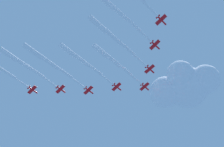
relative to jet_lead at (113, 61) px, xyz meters
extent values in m
cylinder|color=red|center=(14.37, 33.41, 0.06)|extent=(4.75, 8.82, 1.36)
cone|color=white|center=(16.33, 38.07, 0.06)|extent=(1.69, 1.70, 1.29)
cylinder|color=black|center=(12.52, 29.04, 0.06)|extent=(1.17, 0.95, 1.02)
ellipsoid|color=black|center=(15.02, 35.29, 0.51)|extent=(1.58, 2.11, 0.86)
cube|color=red|center=(14.17, 32.91, 0.01)|extent=(8.54, 5.65, 2.41)
cube|color=white|center=(10.74, 34.36, -0.96)|extent=(1.54, 2.39, 0.29)
cube|color=white|center=(17.57, 31.48, 1.12)|extent=(1.54, 2.39, 0.29)
cube|color=red|center=(12.90, 29.93, 0.06)|extent=(3.29, 2.22, 0.96)
cube|color=white|center=(12.66, 30.03, 0.98)|extent=(1.12, 1.53, 1.86)
cylinder|color=white|center=(9.97, 23.02, 0.06)|extent=(7.18, 13.89, 1.73)
cylinder|color=white|center=(5.38, 11.41, 0.14)|extent=(7.97, 14.22, 2.59)
cylinder|color=white|center=(0.15, 0.08, 0.03)|extent=(8.77, 14.56, 3.45)
cylinder|color=white|center=(-5.10, -11.25, -0.09)|extent=(9.56, 14.90, 4.32)
cylinder|color=red|center=(-5.91, 26.53, 0.02)|extent=(4.85, 8.80, 1.37)
cone|color=white|center=(-3.90, 31.16, 0.02)|extent=(1.71, 1.71, 1.30)
cylinder|color=black|center=(-7.81, 22.17, 0.02)|extent=(1.18, 0.96, 1.03)
ellipsoid|color=black|center=(-5.24, 28.39, 0.47)|extent=(1.60, 2.11, 0.87)
cube|color=red|center=(-6.11, 26.02, -0.03)|extent=(8.49, 5.70, 2.55)
cube|color=white|center=(-9.51, 27.50, -1.07)|extent=(1.56, 2.39, 0.30)
cube|color=white|center=(-2.75, 24.56, 1.14)|extent=(1.56, 2.39, 0.30)
cube|color=red|center=(-7.42, 23.06, 0.02)|extent=(3.28, 2.24, 1.01)
cube|color=white|center=(-7.67, 23.17, 0.93)|extent=(1.16, 1.55, 1.85)
cylinder|color=white|center=(-10.49, 16.01, 0.02)|extent=(7.49, 14.23, 1.74)
cylinder|color=white|center=(-15.35, 4.12, 0.10)|extent=(8.29, 14.58, 2.61)
cylinder|color=white|center=(-20.84, -7.49, -0.02)|extent=(9.09, 14.93, 3.49)
cylinder|color=white|center=(-26.35, -19.10, -0.14)|extent=(9.89, 15.28, 4.36)
cylinder|color=red|center=(23.35, 13.97, -3.29)|extent=(4.73, 8.81, 1.34)
cone|color=white|center=(25.31, 18.62, -3.29)|extent=(1.68, 1.69, 1.27)
cylinder|color=black|center=(21.50, 9.59, -3.29)|extent=(1.16, 0.94, 1.01)
ellipsoid|color=black|center=(24.01, 15.84, -2.84)|extent=(1.57, 2.10, 0.85)
cube|color=red|center=(23.15, 13.47, -3.34)|extent=(8.57, 5.66, 2.24)
cube|color=white|center=(19.70, 14.92, -4.23)|extent=(1.54, 2.39, 0.27)
cube|color=white|center=(26.57, 12.03, -2.31)|extent=(1.54, 2.39, 0.27)
cube|color=red|center=(21.88, 10.49, -3.29)|extent=(3.31, 2.23, 0.90)
cube|color=white|center=(21.66, 10.58, -2.37)|extent=(1.09, 1.52, 1.87)
cylinder|color=white|center=(18.69, 2.95, -3.29)|extent=(7.76, 15.32, 1.71)
cylinder|color=white|center=(13.58, -9.91, -3.22)|extent=(8.54, 15.65, 2.56)
cylinder|color=white|center=(7.83, -22.50, -3.32)|extent=(9.33, 15.98, 3.41)
cylinder|color=white|center=(2.06, -35.07, -3.43)|extent=(10.11, 16.31, 4.26)
cylinder|color=red|center=(-26.19, 19.64, -3.39)|extent=(4.85, 8.80, 1.37)
cone|color=white|center=(-24.17, 24.27, -3.39)|extent=(1.72, 1.71, 1.31)
cylinder|color=black|center=(-28.08, 15.28, -3.39)|extent=(1.18, 0.96, 1.03)
ellipsoid|color=black|center=(-25.52, 21.51, -2.94)|extent=(1.61, 2.11, 0.87)
cube|color=red|center=(-26.39, 19.14, -3.43)|extent=(8.48, 5.70, 2.59)
cube|color=white|center=(-29.79, 20.61, -4.50)|extent=(1.56, 2.39, 0.30)
cube|color=white|center=(-23.03, 17.68, -2.24)|extent=(1.56, 2.39, 0.30)
cube|color=red|center=(-27.70, 16.17, -3.39)|extent=(3.27, 2.24, 1.03)
cube|color=white|center=(-27.95, 16.28, -2.48)|extent=(1.17, 1.55, 1.85)
cylinder|color=white|center=(-30.96, 8.67, -3.39)|extent=(7.94, 15.27, 1.75)
cylinder|color=white|center=(-36.21, -4.11, -3.30)|extent=(8.74, 15.62, 2.62)
cylinder|color=white|center=(-42.08, -16.63, -3.42)|extent=(9.54, 15.97, 3.50)
cylinder|color=white|center=(-47.98, -29.13, -3.55)|extent=(10.35, 16.31, 4.37)
cylinder|color=red|center=(32.33, -5.47, -2.28)|extent=(4.92, 8.78, 1.38)
cone|color=white|center=(34.38, -0.86, -2.28)|extent=(1.73, 1.72, 1.31)
cylinder|color=black|center=(30.39, -9.81, -2.28)|extent=(1.19, 0.97, 1.03)
ellipsoid|color=black|center=(33.00, -3.61, -1.83)|extent=(1.62, 2.11, 0.88)
cube|color=red|center=(32.12, -5.97, -2.33)|extent=(8.46, 5.75, 2.65)
cube|color=white|center=(28.74, -4.47, -3.41)|extent=(1.57, 2.38, 0.30)
cube|color=white|center=(35.46, -7.46, -1.11)|extent=(1.57, 2.38, 0.30)
cube|color=red|center=(30.79, -8.92, -2.28)|extent=(3.26, 2.26, 1.05)
cube|color=white|center=(30.53, -8.81, -1.37)|extent=(1.19, 1.56, 1.85)
cylinder|color=white|center=(27.78, -15.67, -2.28)|extent=(7.33, 13.56, 1.75)
cylinder|color=white|center=(23.06, -26.96, -2.19)|extent=(8.13, 13.92, 2.63)
cylinder|color=white|center=(17.72, -37.97, -2.31)|extent=(8.93, 14.28, 3.51)
cylinder|color=white|center=(12.36, -48.97, -2.44)|extent=(9.73, 14.63, 4.39)
cylinder|color=red|center=(-46.47, 12.75, -2.14)|extent=(4.82, 8.81, 1.38)
cone|color=white|center=(-44.47, 17.39, -2.14)|extent=(1.72, 1.71, 1.31)
cylinder|color=black|center=(-48.34, 8.38, -2.14)|extent=(1.19, 0.96, 1.04)
ellipsoid|color=black|center=(-45.81, 14.62, -1.69)|extent=(1.60, 2.11, 0.88)
cube|color=red|center=(-46.67, 12.25, -2.19)|extent=(8.46, 5.66, 2.66)
cube|color=white|center=(-50.06, 13.70, -3.28)|extent=(1.55, 2.39, 0.31)
cube|color=white|center=(-43.31, 10.81, -0.96)|extent=(1.55, 2.39, 0.31)
cube|color=red|center=(-47.96, 9.27, -2.14)|extent=(3.27, 2.23, 1.06)
cube|color=white|center=(-48.22, 9.39, -1.23)|extent=(1.18, 1.56, 1.85)
cylinder|color=white|center=(-50.89, 2.45, -2.14)|extent=(7.20, 13.70, 1.76)
cylinder|color=white|center=(-55.48, -8.97, -2.05)|extent=(8.00, 14.05, 2.63)
cylinder|color=white|center=(-60.70, -20.13, -2.17)|extent=(8.81, 14.39, 3.51)
cylinder|color=white|center=(-65.94, -31.28, -2.31)|extent=(9.62, 14.74, 4.39)
cylinder|color=red|center=(41.30, -24.91, -3.67)|extent=(4.81, 8.81, 1.37)
cone|color=white|center=(43.30, -20.27, -3.67)|extent=(1.71, 1.71, 1.30)
cylinder|color=black|center=(39.43, -29.28, -3.67)|extent=(1.18, 0.96, 1.03)
ellipsoid|color=black|center=(41.97, -23.04, -3.22)|extent=(1.60, 2.11, 0.87)
cube|color=red|center=(41.10, -25.42, -3.72)|extent=(8.50, 5.68, 2.52)
cube|color=white|center=(37.69, -23.95, -4.74)|extent=(1.55, 2.39, 0.29)
cube|color=white|center=(44.48, -26.87, -2.56)|extent=(1.55, 2.39, 0.29)
cube|color=red|center=(39.81, -28.39, -3.67)|extent=(3.28, 2.23, 1.00)
cube|color=white|center=(39.56, -28.28, -2.76)|extent=(1.15, 1.54, 1.86)
cylinder|color=white|center=(36.72, -35.58, -3.67)|extent=(7.56, 14.55, 1.74)
cylinder|color=red|center=(-66.74, 5.86, -2.54)|extent=(4.76, 8.83, 1.38)
cone|color=white|center=(-64.78, 10.51, -2.54)|extent=(1.71, 1.71, 1.31)
cylinder|color=black|center=(-68.59, 1.48, -2.54)|extent=(1.19, 0.95, 1.03)
ellipsoid|color=black|center=(-66.10, 7.74, -2.10)|extent=(1.59, 2.11, 0.88)
cube|color=red|center=(-66.94, 5.36, -2.59)|extent=(8.47, 5.62, 2.64)
cube|color=white|center=(-70.35, 6.79, -3.67)|extent=(1.54, 2.39, 0.30)
cube|color=white|center=(-63.57, 3.94, -1.37)|extent=(1.54, 2.39, 0.30)
cube|color=red|center=(-68.21, 2.38, -2.54)|extent=(3.27, 2.21, 1.05)
cube|color=white|center=(-68.47, 2.49, -1.64)|extent=(1.17, 1.55, 1.85)
cylinder|color=white|center=(-71.16, -4.63, -2.54)|extent=(7.27, 14.10, 1.75)
cylinder|color=white|center=(-75.82, -16.41, -2.45)|extent=(8.08, 14.44, 2.63)
sphere|color=white|center=(44.31, 64.77, 19.03)|extent=(35.44, 35.44, 35.44)
sphere|color=white|center=(25.26, 62.62, 17.50)|extent=(26.58, 26.58, 26.58)
sphere|color=white|center=(59.93, 60.81, 19.26)|extent=(24.81, 24.81, 24.81)
sphere|color=white|center=(41.58, 50.00, 21.08)|extent=(23.04, 23.04, 23.04)
sphere|color=white|center=(42.50, 66.29, 29.02)|extent=(19.49, 19.49, 19.49)
camera|label=1|loc=(53.93, -156.27, -189.24)|focal=56.52mm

